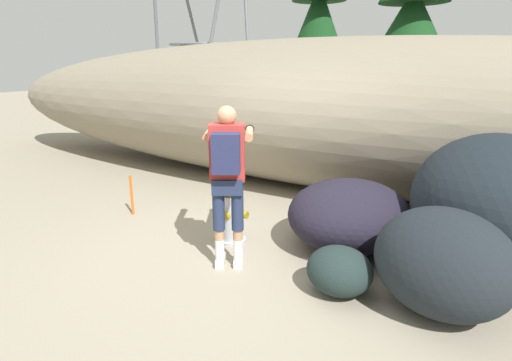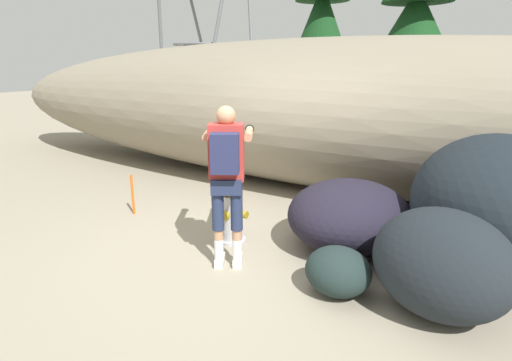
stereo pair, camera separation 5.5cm
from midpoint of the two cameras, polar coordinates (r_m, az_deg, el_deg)
The scene contains 12 objects.
ground_plane at distance 5.01m, azimuth -2.94°, elevation -10.11°, with size 56.00×56.00×0.04m, color gray.
dirt_embankment at distance 7.47m, azimuth 10.78°, elevation 8.93°, with size 17.34×3.20×2.58m, color gray.
fire_hydrant at distance 5.16m, azimuth -3.61°, elevation -4.83°, with size 0.43×0.39×0.76m.
utility_worker at distance 4.35m, azimuth -4.27°, elevation 1.79°, with size 0.83×1.03×1.76m.
spare_backpack at distance 5.11m, azimuth 8.92°, elevation -6.82°, with size 0.36×0.36×0.47m.
boulder_large at distance 5.03m, azimuth 29.63°, elevation -2.83°, with size 1.81×1.67×1.49m, color black.
boulder_mid at distance 5.12m, azimuth 12.35°, elevation -4.59°, with size 1.44×1.53×0.82m, color black.
boulder_small at distance 4.05m, azimuth 23.95°, elevation -10.25°, with size 1.24×1.04×0.98m, color black.
boulder_outlier at distance 4.18m, azimuth 11.00°, elevation -12.06°, with size 0.65×0.59×0.48m, color #1E2C2B.
pine_tree_far_left at distance 14.77m, azimuth 8.44°, elevation 21.31°, with size 2.71×2.71×6.91m.
pine_tree_left at distance 11.48m, azimuth 20.52°, elevation 20.18°, with size 2.58×2.58×5.49m.
survey_stake at distance 6.34m, azimuth -16.93°, elevation -1.93°, with size 0.04×0.04×0.60m, color #E55914.
Camera 1 is at (2.45, -3.76, 2.20)m, focal length 29.15 mm.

